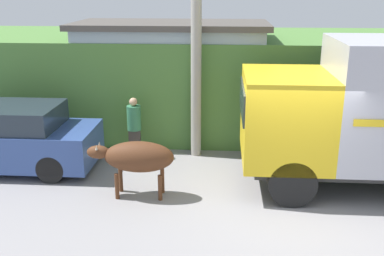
{
  "coord_description": "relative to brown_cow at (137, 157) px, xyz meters",
  "views": [
    {
      "loc": [
        -1.42,
        -8.51,
        4.41
      ],
      "look_at": [
        -2.08,
        0.75,
        1.45
      ],
      "focal_mm": 42.0,
      "sensor_mm": 36.0,
      "label": 1
    }
  ],
  "objects": [
    {
      "name": "ground_plane",
      "position": [
        3.24,
        -0.33,
        -0.9
      ],
      "size": [
        60.0,
        60.0,
        0.0
      ],
      "primitive_type": "plane",
      "color": "gray"
    },
    {
      "name": "hillside_embankment",
      "position": [
        3.24,
        5.47,
        0.57
      ],
      "size": [
        32.0,
        5.11,
        2.93
      ],
      "color": "#4C7A38",
      "rests_on": "ground_plane"
    },
    {
      "name": "building_backdrop",
      "position": [
        0.29,
        4.15,
        0.82
      ],
      "size": [
        5.53,
        2.7,
        3.41
      ],
      "color": "#99ADB7",
      "rests_on": "ground_plane"
    },
    {
      "name": "brown_cow",
      "position": [
        0.0,
        0.0,
        0.0
      ],
      "size": [
        1.88,
        0.67,
        1.25
      ],
      "rotation": [
        0.0,
        0.0,
        -0.01
      ],
      "color": "#512D19",
      "rests_on": "ground_plane"
    },
    {
      "name": "parked_suv",
      "position": [
        -3.47,
        1.32,
        -0.11
      ],
      "size": [
        4.35,
        1.79,
        1.62
      ],
      "rotation": [
        0.0,
        0.0,
        0.06
      ],
      "color": "#334C8C",
      "rests_on": "ground_plane"
    },
    {
      "name": "pedestrian_on_hill",
      "position": [
        -0.51,
        2.34,
        -0.02
      ],
      "size": [
        0.4,
        0.4,
        1.62
      ],
      "rotation": [
        0.0,
        0.0,
        3.24
      ],
      "color": "#38332D",
      "rests_on": "ground_plane"
    },
    {
      "name": "utility_pole",
      "position": [
        1.11,
        2.59,
        2.0
      ],
      "size": [
        0.9,
        0.27,
        5.61
      ],
      "color": "#9E998E",
      "rests_on": "ground_plane"
    }
  ]
}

